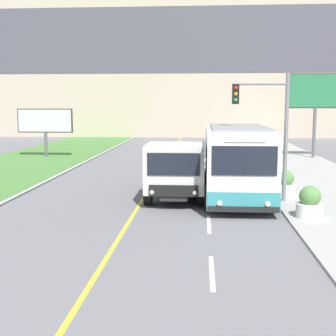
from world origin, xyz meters
TOP-DOWN VIEW (x-y plane):
  - apartment_block_background at (0.00, 57.76)m, footprint 80.00×8.04m
  - city_bus at (3.96, 16.07)m, footprint 2.71×6.12m
  - dump_truck at (1.43, 16.42)m, footprint 2.45×6.36m
  - traffic_light_mast at (5.20, 16.14)m, footprint 2.28×0.32m
  - billboard_large at (10.85, 32.34)m, footprint 4.32×0.24m
  - billboard_small at (-9.45, 32.01)m, footprint 4.25×0.24m
  - planter_round_near at (6.28, 13.25)m, footprint 0.94×0.94m
  - planter_round_second at (6.13, 17.25)m, footprint 0.92×0.92m
  - planter_round_third at (6.20, 21.25)m, footprint 0.96×0.96m

SIDE VIEW (x-z plane):
  - planter_round_second at x=6.13m, z-range 0.01..1.13m
  - planter_round_near at x=6.28m, z-range 0.01..1.14m
  - planter_round_third at x=6.20m, z-range 0.01..1.20m
  - dump_truck at x=1.43m, z-range 0.04..2.49m
  - city_bus at x=3.96m, z-range 0.02..3.16m
  - billboard_small at x=-9.45m, z-range 0.82..4.52m
  - traffic_light_mast at x=5.20m, z-range 0.74..5.97m
  - billboard_large at x=10.85m, z-range 1.61..7.87m
  - apartment_block_background at x=0.00m, z-range 0.00..22.09m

